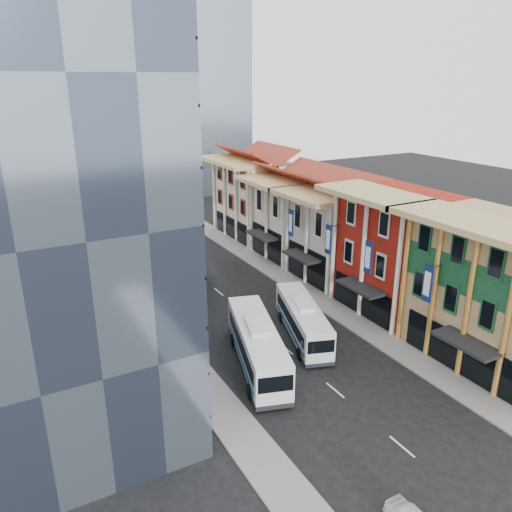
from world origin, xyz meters
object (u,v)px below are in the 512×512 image
shophouse_tan (504,295)px  bus_right (303,320)px  bus_left_far (193,277)px  office_tower (48,191)px  bus_left_near (257,345)px

shophouse_tan → bus_right: (-11.61, 11.05, -4.24)m
bus_left_far → bus_right: bearing=-50.1°
shophouse_tan → bus_left_far: 30.94m
bus_left_far → bus_right: 15.60m
office_tower → bus_right: 23.67m
office_tower → shophouse_tan: bearing=-24.3°
bus_left_near → bus_left_far: (1.32, 17.21, -0.45)m
shophouse_tan → bus_left_near: bearing=153.6°
office_tower → bus_left_near: 19.43m
office_tower → bus_left_near: (13.43, -5.26, -13.01)m
bus_right → bus_left_far: bearing=125.7°
office_tower → bus_left_far: bearing=39.0°
office_tower → bus_right: office_tower is taller
office_tower → bus_right: bearing=-8.6°
shophouse_tan → bus_left_far: (-16.25, 25.95, -4.46)m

